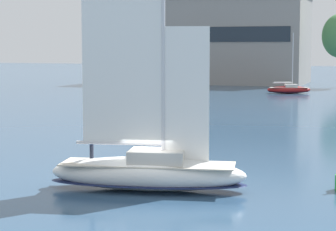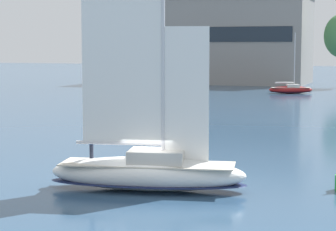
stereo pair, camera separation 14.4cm
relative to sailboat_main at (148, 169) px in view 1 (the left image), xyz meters
The scene contains 4 objects.
ground_plane 1.07m from the sailboat_main, 165.61° to the right, with size 400.00×400.00×0.00m, color #2D4C6B.
waterfront_building 93.50m from the sailboat_main, 102.33° to the left, with size 31.72×17.41×17.12m.
sailboat_main is the anchor object (origin of this frame).
sailboat_moored_near_marina 67.76m from the sailboat_main, 93.26° to the left, with size 6.73×4.03×8.96m.
Camera 1 is at (11.50, -29.53, 7.11)m, focal length 70.00 mm.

